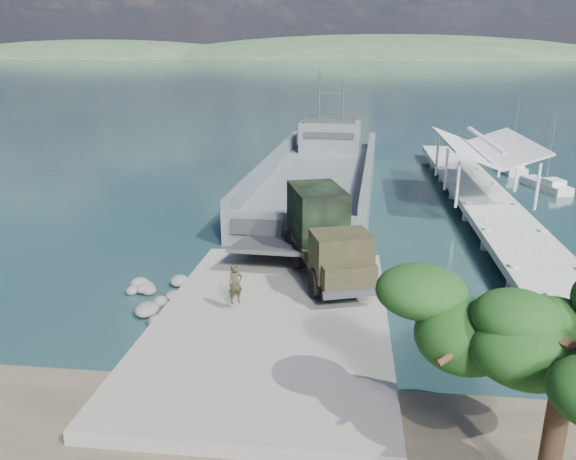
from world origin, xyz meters
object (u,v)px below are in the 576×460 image
object	(u,v)px
pier	(483,190)
sailboat_far	(511,167)
landing_craft	(319,182)
soldier	(236,292)
overhang_tree	(543,338)
sailboat_near	(547,186)
military_truck	(324,233)

from	to	relation	value
pier	sailboat_far	size ratio (longest dim) A/B	6.11
pier	landing_craft	distance (m)	13.21
landing_craft	soldier	bearing A→B (deg)	-92.51
overhang_tree	sailboat_far	bearing A→B (deg)	75.97
sailboat_near	sailboat_far	distance (m)	7.40
sailboat_far	sailboat_near	bearing A→B (deg)	-81.12
landing_craft	soldier	xyz separation A→B (m)	(-2.24, -23.97, 0.56)
pier	soldier	bearing A→B (deg)	-126.84
soldier	pier	bearing A→B (deg)	18.96
overhang_tree	landing_craft	bearing A→B (deg)	102.36
pier	soldier	size ratio (longest dim) A/B	24.46
military_truck	sailboat_far	size ratio (longest dim) A/B	1.27
soldier	sailboat_far	world-z (taller)	sailboat_far
overhang_tree	military_truck	bearing A→B (deg)	111.92
military_truck	sailboat_near	xyz separation A→B (m)	(17.96, 21.50, -2.18)
military_truck	overhang_tree	size ratio (longest dim) A/B	1.32
sailboat_far	overhang_tree	world-z (taller)	sailboat_far
pier	soldier	world-z (taller)	pier
pier	sailboat_near	distance (m)	10.03
pier	sailboat_far	bearing A→B (deg)	68.08
military_truck	soldier	bearing A→B (deg)	-142.30
pier	sailboat_near	size ratio (longest dim) A/B	6.78
pier	soldier	xyz separation A→B (m)	(-14.67, -19.58, -0.20)
landing_craft	military_truck	world-z (taller)	landing_craft
pier	landing_craft	world-z (taller)	landing_craft
sailboat_near	pier	bearing A→B (deg)	-151.96
sailboat_far	overhang_tree	distance (m)	45.25
sailboat_near	overhang_tree	size ratio (longest dim) A/B	0.94
landing_craft	overhang_tree	xyz separation A→B (m)	(7.35, -33.56, 4.19)
landing_craft	military_truck	bearing A→B (deg)	-82.96
pier	sailboat_far	xyz separation A→B (m)	(5.83, 14.49, -1.22)
landing_craft	overhang_tree	size ratio (longest dim) A/B	5.06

